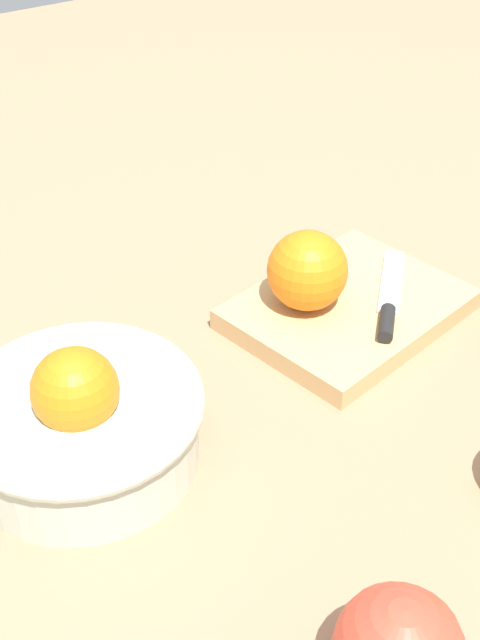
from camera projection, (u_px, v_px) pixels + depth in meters
name	position (u px, v px, depth m)	size (l,w,h in m)	color
ground_plane	(305.00, 428.00, 0.71)	(2.40, 2.40, 0.00)	#997556
bowl	(81.00, 420.00, 0.66)	(0.19, 0.19, 0.11)	beige
cutting_board	(348.00, 309.00, 0.83)	(0.21, 0.16, 0.02)	tan
orange_on_board	(307.00, 271.00, 0.79)	(0.08, 0.08, 0.08)	orange
knife	(389.00, 304.00, 0.81)	(0.12, 0.12, 0.01)	silver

